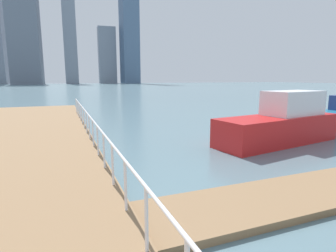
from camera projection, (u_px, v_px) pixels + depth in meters
The scene contains 8 objects.
ground_plane at pixel (128, 122), 19.02m from camera, with size 300.00×300.00×0.00m, color slate.
floating_dock at pixel (314, 191), 7.23m from camera, with size 10.68×2.00×0.18m, color #93704C.
boardwalk_railing at pixel (100, 136), 8.70m from camera, with size 0.06×27.24×1.08m.
moored_boat_2 at pixel (281, 123), 12.93m from camera, with size 6.76×2.95×2.44m.
skyline_tower_1 at pixel (24, 37), 131.13m from camera, with size 13.82×10.36×44.93m, color slate.
skyline_tower_2 at pixel (70, 36), 143.11m from camera, with size 6.50×7.30×49.86m, color gray.
skyline_tower_3 at pixel (107, 56), 155.15m from camera, with size 9.65×6.70×31.10m, color gray.
skyline_tower_4 at pixel (129, 22), 150.71m from camera, with size 9.26×8.40×67.24m, color slate.
Camera 1 is at (-4.25, 1.49, 3.05)m, focal length 29.24 mm.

